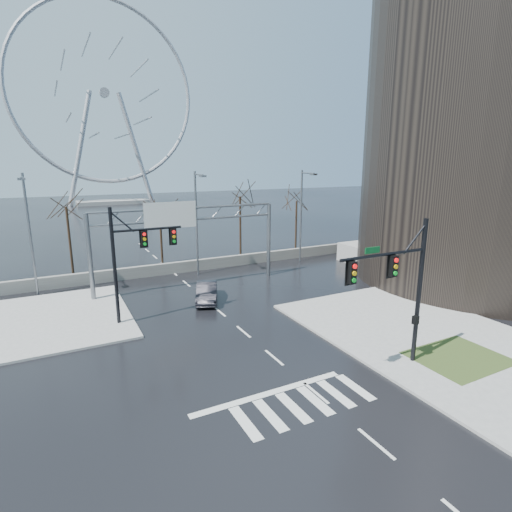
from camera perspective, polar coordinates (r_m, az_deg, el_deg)
ground at (r=23.31m, az=2.60°, el=-14.29°), size 260.00×260.00×0.00m
sidewalk_right_ext at (r=30.43m, az=17.34°, el=-7.99°), size 12.00×10.00×0.15m
sidewalk_far at (r=31.72m, az=-27.02°, el=-8.00°), size 10.00×12.00×0.15m
grass_strip at (r=25.60m, az=26.96°, el=-12.80°), size 5.00×4.00×0.02m
tower_podium at (r=48.15m, az=28.63°, el=-0.15°), size 22.00×18.00×2.00m
barrier_wall at (r=40.58m, az=-11.65°, el=-1.67°), size 52.00×0.50×1.10m
signal_mast_near at (r=21.64m, az=20.18°, el=-3.41°), size 5.52×0.41×8.00m
signal_mast_far at (r=27.84m, az=-17.37°, el=0.30°), size 4.72×0.41×8.00m
sign_gantry at (r=34.78m, az=-10.29°, el=3.75°), size 16.36×0.40×7.60m
streetlight_left at (r=36.39m, az=-29.71°, el=3.76°), size 0.50×2.55×10.00m
streetlight_mid at (r=38.42m, az=-8.38°, el=5.76°), size 0.50×2.55×10.00m
streetlight_right at (r=43.80m, az=6.71°, el=6.71°), size 0.50×2.55×10.00m
tree_left at (r=41.66m, az=-25.40°, el=5.33°), size 3.75×3.75×7.50m
tree_center at (r=43.98m, az=-13.56°, el=5.52°), size 3.25×3.25×6.50m
tree_right at (r=45.92m, az=-2.29°, el=7.49°), size 3.90×3.90×7.80m
tree_far_right at (r=50.33m, az=5.80°, el=7.02°), size 3.40×3.40×6.80m
ferris_wheel at (r=114.95m, az=-20.79°, el=20.05°), size 45.00×6.00×50.91m
car at (r=32.05m, az=-7.05°, el=-5.13°), size 3.15×4.74×1.48m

